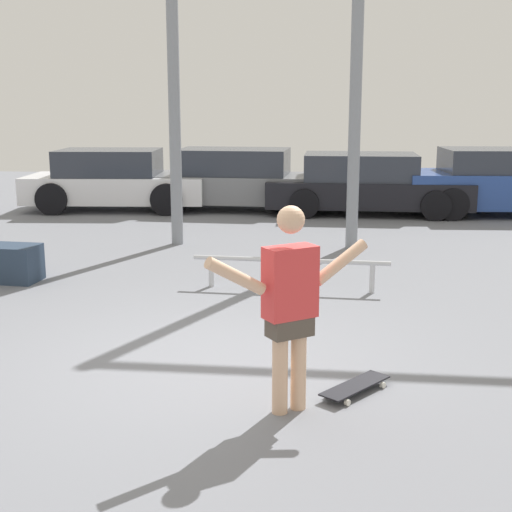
{
  "coord_description": "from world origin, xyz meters",
  "views": [
    {
      "loc": [
        1.22,
        -6.29,
        2.43
      ],
      "look_at": [
        0.36,
        1.42,
        0.75
      ],
      "focal_mm": 50.0,
      "sensor_mm": 36.0,
      "label": 1
    }
  ],
  "objects_px": {
    "grind_rail": "(290,265)",
    "parked_car_black": "(365,185)",
    "parked_car_white": "(115,181)",
    "skateboard": "(355,386)",
    "skateboarder": "(290,300)",
    "parked_car_grey": "(239,180)",
    "parked_car_blue": "(506,183)"
  },
  "relations": [
    {
      "from": "parked_car_black",
      "to": "parked_car_blue",
      "type": "bearing_deg",
      "value": 3.01
    },
    {
      "from": "skateboarder",
      "to": "parked_car_black",
      "type": "relative_size",
      "value": 0.38
    },
    {
      "from": "parked_car_grey",
      "to": "parked_car_blue",
      "type": "xyz_separation_m",
      "value": [
        5.91,
        -0.09,
        0.03
      ]
    },
    {
      "from": "parked_car_white",
      "to": "parked_car_blue",
      "type": "distance_m",
      "value": 8.74
    },
    {
      "from": "skateboard",
      "to": "grind_rail",
      "type": "xyz_separation_m",
      "value": [
        -0.77,
        3.36,
        0.27
      ]
    },
    {
      "from": "grind_rail",
      "to": "parked_car_blue",
      "type": "height_order",
      "value": "parked_car_blue"
    },
    {
      "from": "skateboard",
      "to": "parked_car_grey",
      "type": "height_order",
      "value": "parked_car_grey"
    },
    {
      "from": "skateboard",
      "to": "parked_car_white",
      "type": "relative_size",
      "value": 0.17
    },
    {
      "from": "skateboarder",
      "to": "parked_car_black",
      "type": "height_order",
      "value": "skateboarder"
    },
    {
      "from": "grind_rail",
      "to": "parked_car_blue",
      "type": "distance_m",
      "value": 8.18
    },
    {
      "from": "parked_car_blue",
      "to": "parked_car_white",
      "type": "bearing_deg",
      "value": 177.86
    },
    {
      "from": "parked_car_grey",
      "to": "parked_car_black",
      "type": "relative_size",
      "value": 1.02
    },
    {
      "from": "parked_car_white",
      "to": "grind_rail",
      "type": "bearing_deg",
      "value": -61.29
    },
    {
      "from": "parked_car_white",
      "to": "parked_car_grey",
      "type": "height_order",
      "value": "parked_car_grey"
    },
    {
      "from": "grind_rail",
      "to": "parked_car_black",
      "type": "distance_m",
      "value": 6.9
    },
    {
      "from": "skateboarder",
      "to": "parked_car_grey",
      "type": "relative_size",
      "value": 0.37
    },
    {
      "from": "grind_rail",
      "to": "parked_car_grey",
      "type": "bearing_deg",
      "value": 103.11
    },
    {
      "from": "parked_car_white",
      "to": "parked_car_grey",
      "type": "bearing_deg",
      "value": 1.93
    },
    {
      "from": "skateboard",
      "to": "grind_rail",
      "type": "height_order",
      "value": "grind_rail"
    },
    {
      "from": "skateboarder",
      "to": "grind_rail",
      "type": "bearing_deg",
      "value": 57.71
    },
    {
      "from": "skateboard",
      "to": "grind_rail",
      "type": "relative_size",
      "value": 0.28
    },
    {
      "from": "parked_car_white",
      "to": "parked_car_black",
      "type": "bearing_deg",
      "value": -4.21
    },
    {
      "from": "skateboarder",
      "to": "skateboard",
      "type": "relative_size",
      "value": 2.31
    },
    {
      "from": "skateboarder",
      "to": "parked_car_black",
      "type": "bearing_deg",
      "value": 48.83
    },
    {
      "from": "skateboarder",
      "to": "grind_rail",
      "type": "distance_m",
      "value": 3.83
    },
    {
      "from": "skateboarder",
      "to": "parked_car_grey",
      "type": "distance_m",
      "value": 10.99
    },
    {
      "from": "parked_car_blue",
      "to": "grind_rail",
      "type": "bearing_deg",
      "value": -125.32
    },
    {
      "from": "parked_car_white",
      "to": "parked_car_black",
      "type": "xyz_separation_m",
      "value": [
        5.69,
        0.07,
        -0.03
      ]
    },
    {
      "from": "skateboard",
      "to": "parked_car_white",
      "type": "distance_m",
      "value": 11.37
    },
    {
      "from": "grind_rail",
      "to": "parked_car_grey",
      "type": "xyz_separation_m",
      "value": [
        -1.64,
        7.05,
        0.34
      ]
    },
    {
      "from": "skateboarder",
      "to": "skateboard",
      "type": "xyz_separation_m",
      "value": [
        0.54,
        0.41,
        -0.86
      ]
    },
    {
      "from": "skateboard",
      "to": "parked_car_blue",
      "type": "bearing_deg",
      "value": 18.82
    }
  ]
}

